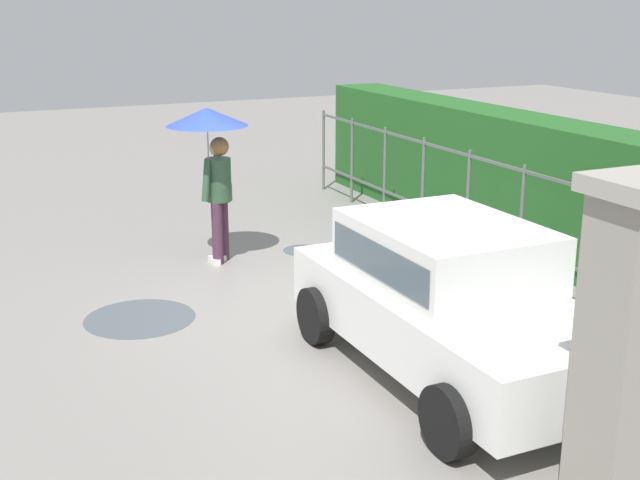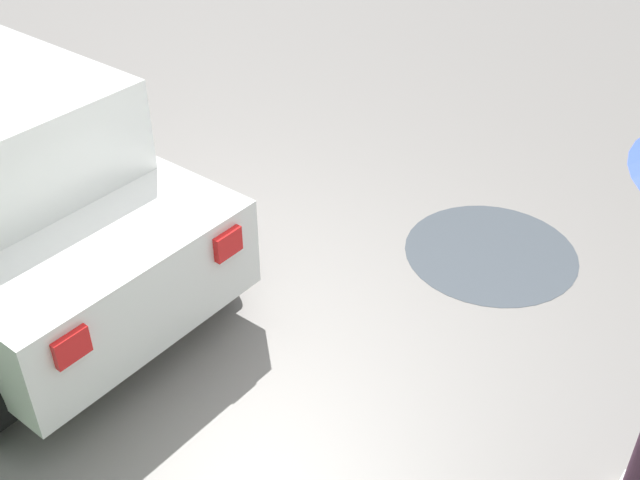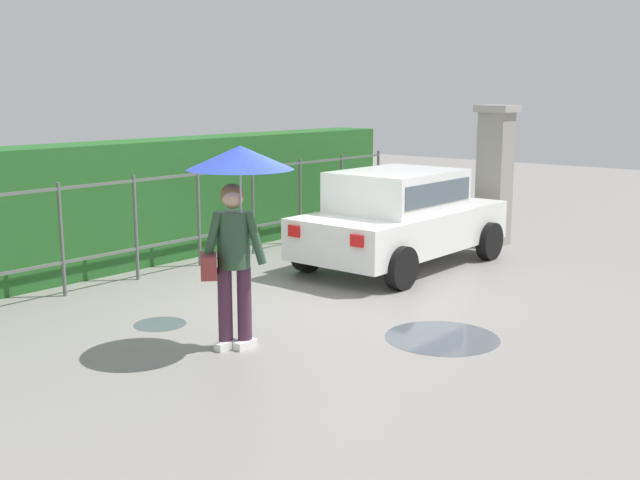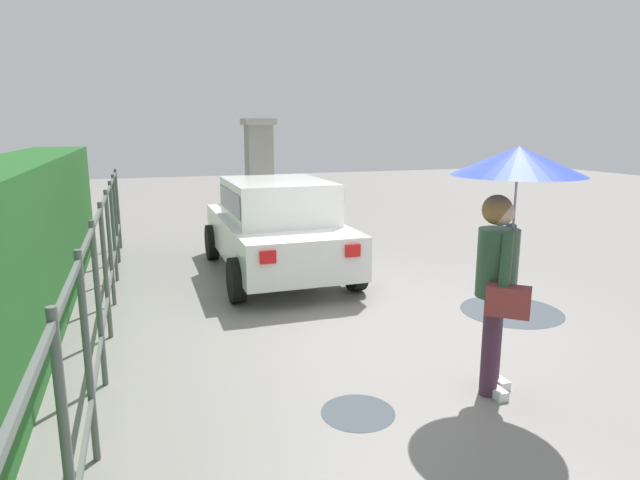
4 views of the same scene
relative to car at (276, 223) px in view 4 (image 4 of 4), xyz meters
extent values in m
plane|color=gray|center=(-2.34, -0.46, -0.80)|extent=(40.00, 40.00, 0.00)
cube|color=white|center=(0.06, 0.00, -0.22)|extent=(3.71, 1.66, 0.60)
cube|color=white|center=(-0.09, 0.00, 0.38)|extent=(1.91, 1.45, 0.60)
cube|color=#4C5B66|center=(-0.09, 0.00, 0.40)|extent=(1.75, 1.47, 0.33)
cylinder|color=black|center=(1.31, 0.83, -0.50)|extent=(0.60, 0.18, 0.60)
cylinder|color=black|center=(1.31, -0.85, -0.50)|extent=(0.60, 0.18, 0.60)
cylinder|color=black|center=(-1.19, 0.84, -0.50)|extent=(0.60, 0.18, 0.60)
cylinder|color=black|center=(-1.19, -0.84, -0.50)|extent=(0.60, 0.18, 0.60)
cube|color=red|center=(-1.80, 0.56, -0.07)|extent=(0.06, 0.20, 0.16)
cube|color=red|center=(-1.80, -0.54, -0.07)|extent=(0.06, 0.20, 0.16)
cylinder|color=#47283D|center=(-4.23, -0.90, -0.37)|extent=(0.15, 0.15, 0.86)
cylinder|color=#47283D|center=(-4.38, -0.77, -0.37)|extent=(0.15, 0.15, 0.86)
cube|color=white|center=(-4.27, -0.95, -0.76)|extent=(0.26, 0.10, 0.08)
cube|color=white|center=(-4.42, -0.82, -0.76)|extent=(0.26, 0.10, 0.08)
cylinder|color=#2D4C33|center=(-4.30, -0.84, 0.35)|extent=(0.34, 0.34, 0.58)
sphere|color=#DBAD89|center=(-4.30, -0.84, 0.78)|extent=(0.22, 0.22, 0.22)
sphere|color=olive|center=(-4.28, -0.81, 0.80)|extent=(0.25, 0.25, 0.25)
cylinder|color=#2D4C33|center=(-4.19, -1.04, 0.37)|extent=(0.23, 0.22, 0.56)
cylinder|color=#2D4C33|center=(-4.52, -0.75, 0.37)|extent=(0.23, 0.22, 0.56)
cylinder|color=#B2B2B7|center=(-4.31, -0.97, 0.69)|extent=(0.02, 0.02, 0.77)
cone|color=blue|center=(-4.31, -0.97, 1.19)|extent=(1.08, 1.08, 0.24)
cube|color=maroon|center=(-4.58, -0.76, 0.11)|extent=(0.34, 0.36, 0.24)
cube|color=gray|center=(2.48, -0.29, 0.35)|extent=(0.48, 0.48, 2.30)
cube|color=#9E998E|center=(2.48, -0.29, 1.56)|extent=(0.60, 0.60, 0.12)
cylinder|color=#59605B|center=(-5.48, 2.38, -0.05)|extent=(0.05, 0.05, 1.50)
cylinder|color=#59605B|center=(-4.31, 2.38, -0.05)|extent=(0.05, 0.05, 1.50)
cylinder|color=#59605B|center=(-3.13, 2.38, -0.05)|extent=(0.05, 0.05, 1.50)
cylinder|color=#59605B|center=(-1.96, 2.38, -0.05)|extent=(0.05, 0.05, 1.50)
cylinder|color=#59605B|center=(-0.78, 2.38, -0.05)|extent=(0.05, 0.05, 1.50)
cylinder|color=#59605B|center=(0.39, 2.38, -0.05)|extent=(0.05, 0.05, 1.50)
cylinder|color=#59605B|center=(1.56, 2.38, -0.05)|extent=(0.05, 0.05, 1.50)
cylinder|color=#59605B|center=(2.74, 2.38, -0.05)|extent=(0.05, 0.05, 1.50)
cube|color=#59605B|center=(-2.55, 2.38, 0.62)|extent=(10.57, 0.03, 0.04)
cube|color=#59605B|center=(-2.55, 2.38, -0.35)|extent=(10.57, 0.03, 0.04)
cylinder|color=#4C545B|center=(-2.65, -2.36, -0.80)|extent=(1.25, 1.25, 0.00)
cylinder|color=#4C545B|center=(-4.31, 0.41, -0.80)|extent=(0.60, 0.60, 0.00)
camera|label=1|loc=(6.21, -4.23, 2.66)|focal=46.88mm
camera|label=2|loc=(-4.47, 1.98, 2.55)|focal=43.32mm
camera|label=3|loc=(-9.68, -6.48, 1.83)|focal=43.20mm
camera|label=4|loc=(-7.99, 1.98, 1.47)|focal=30.30mm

